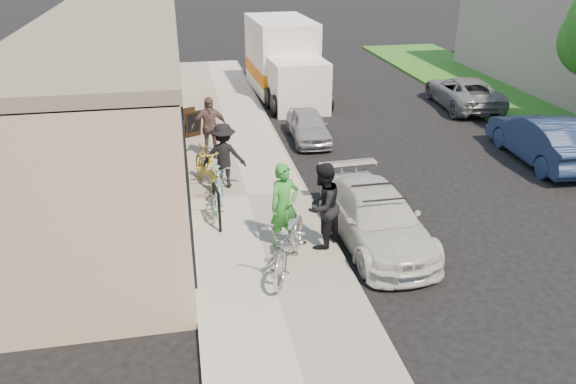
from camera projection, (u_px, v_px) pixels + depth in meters
ground at (357, 252)px, 12.11m from camera, size 120.00×120.00×0.00m
sidewalk at (248, 198)px, 14.41m from camera, size 3.00×34.00×0.15m
curb at (306, 193)px, 14.68m from camera, size 0.12×34.00×0.13m
storefront at (122, 80)px, 17.45m from camera, size 3.60×20.00×4.22m
bike_rack at (217, 203)px, 12.64m from camera, size 0.13×0.68×0.96m
sandwich_board at (192, 123)px, 18.39m from camera, size 0.73×0.74×0.91m
sedan_white at (376, 217)px, 12.27m from camera, size 1.86×4.22×1.25m
sedan_silver at (308, 126)px, 18.46m from camera, size 1.29×2.99×1.01m
moving_truck at (284, 63)px, 23.44m from camera, size 2.59×6.34×3.07m
far_car_blue at (543, 139)px, 16.67m from camera, size 1.76×4.38×1.42m
far_car_gray at (463, 92)px, 22.05m from camera, size 2.35×4.46×1.20m
tandem_bike at (290, 242)px, 10.98m from camera, size 1.66×2.42×1.21m
woman_rider at (284, 206)px, 11.72m from camera, size 0.78×0.64×1.85m
man_standing at (322, 206)px, 11.68m from camera, size 1.15×1.14×1.87m
cruiser_bike_a at (218, 195)px, 13.29m from camera, size 0.79×1.63×0.94m
cruiser_bike_b at (218, 178)px, 14.16m from camera, size 0.68×1.85×0.96m
cruiser_bike_c at (206, 166)px, 14.73m from camera, size 0.97×1.86×1.08m
bystander_a at (224, 156)px, 14.54m from camera, size 1.23×0.87×1.73m
bystander_b at (209, 127)px, 16.47m from camera, size 1.13×0.57×1.85m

